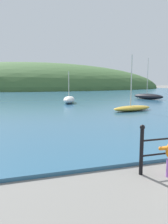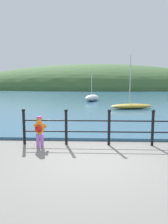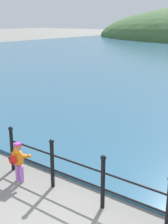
{
  "view_description": "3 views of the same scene",
  "coord_description": "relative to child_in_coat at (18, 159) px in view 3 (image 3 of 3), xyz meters",
  "views": [
    {
      "loc": [
        -5.28,
        -2.82,
        2.2
      ],
      "look_at": [
        -2.86,
        4.89,
        1.06
      ],
      "focal_mm": 35.0,
      "sensor_mm": 36.0,
      "label": 1
    },
    {
      "loc": [
        -0.19,
        -5.58,
        2.07
      ],
      "look_at": [
        -0.62,
        4.48,
        0.71
      ],
      "focal_mm": 35.0,
      "sensor_mm": 36.0,
      "label": 2
    },
    {
      "loc": [
        3.51,
        -3.29,
        3.83
      ],
      "look_at": [
        -1.88,
        3.75,
        1.17
      ],
      "focal_mm": 50.0,
      "sensor_mm": 36.0,
      "label": 3
    }
  ],
  "objects": [
    {
      "name": "iron_railing",
      "position": [
        2.24,
        0.32,
        0.04
      ],
      "size": [
        5.81,
        0.12,
        1.21
      ],
      "color": "black",
      "rests_on": "ground"
    },
    {
      "name": "child_in_coat",
      "position": [
        0.0,
        0.0,
        0.0
      ],
      "size": [
        0.4,
        0.54,
        1.0
      ],
      "color": "#AD66C6",
      "rests_on": "ground"
    }
  ]
}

